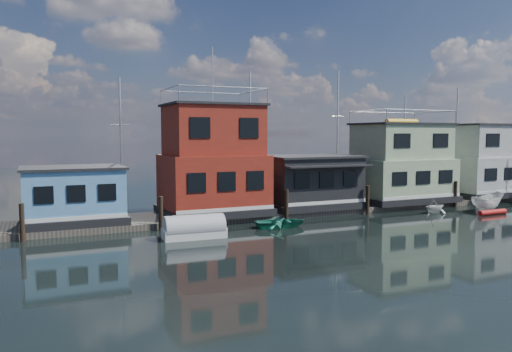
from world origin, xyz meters
name	(u,v)px	position (x,y,z in m)	size (l,w,h in m)	color
ground	(422,241)	(0.00, 0.00, 0.00)	(160.00, 160.00, 0.00)	black
dock	(315,209)	(0.00, 12.00, 0.20)	(48.00, 5.00, 0.40)	#595147
houseboat_blue	(74,195)	(-18.00, 12.00, 2.21)	(6.40, 4.90, 3.66)	black
houseboat_red	(213,162)	(-8.50, 12.00, 4.10)	(7.40, 5.90, 11.86)	black
houseboat_dark	(310,181)	(-0.50, 11.98, 2.42)	(7.40, 6.10, 4.06)	black
houseboat_green	(401,164)	(8.50, 12.00, 3.55)	(8.40, 5.90, 7.03)	black
houseboat_white	(485,162)	(18.50, 12.00, 3.54)	(8.40, 5.90, 6.66)	black
pilings	(330,202)	(-0.33, 9.20, 1.10)	(42.28, 0.28, 2.20)	#2D2116
background_masts	(326,140)	(4.76, 18.00, 5.55)	(36.40, 0.16, 12.00)	silver
dinghy_white	(435,206)	(8.17, 7.55, 0.54)	(1.76, 2.04, 1.08)	white
tarp_runabout	(194,229)	(-11.76, 6.08, 0.56)	(3.76, 1.68, 1.49)	white
motorboat	(487,202)	(12.28, 6.23, 0.75)	(1.46, 3.88, 1.50)	silver
red_kayak	(493,212)	(11.49, 5.01, 0.20)	(0.40, 0.40, 2.71)	red
dinghy_teal	(281,222)	(-5.54, 7.04, 0.35)	(2.41, 3.37, 0.70)	#217C64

